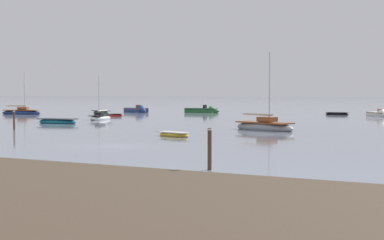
# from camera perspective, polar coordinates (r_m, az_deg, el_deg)

# --- Properties ---
(ground_plane) EXTENTS (800.00, 800.00, 0.00)m
(ground_plane) POSITION_cam_1_polar(r_m,az_deg,el_deg) (37.14, -7.71, -2.53)
(ground_plane) COLOR gray
(rowboat_moored_1) EXTENTS (3.24, 1.92, 0.48)m
(rowboat_moored_1) POSITION_cam_1_polar(r_m,az_deg,el_deg) (45.13, -1.76, -1.42)
(rowboat_moored_1) COLOR gold
(rowboat_moored_1) RESTS_ON ground
(rowboat_moored_2) EXTENTS (3.12, 2.93, 0.50)m
(rowboat_moored_2) POSITION_cam_1_polar(r_m,az_deg,el_deg) (83.69, -7.78, 0.45)
(rowboat_moored_2) COLOR red
(rowboat_moored_2) RESTS_ON ground
(motorboat_moored_0) EXTENTS (6.12, 4.58, 2.01)m
(motorboat_moored_0) POSITION_cam_1_polar(r_m,az_deg,el_deg) (99.36, -5.20, 0.89)
(motorboat_moored_0) COLOR navy
(motorboat_moored_0) RESTS_ON ground
(rowboat_moored_3) EXTENTS (3.50, 1.37, 0.54)m
(rowboat_moored_3) POSITION_cam_1_polar(r_m,az_deg,el_deg) (90.86, 13.83, 0.58)
(rowboat_moored_3) COLOR black
(rowboat_moored_3) RESTS_ON ground
(sailboat_moored_0) EXTENTS (2.57, 5.21, 5.59)m
(sailboat_moored_0) POSITION_cam_1_polar(r_m,az_deg,el_deg) (73.75, -8.82, 0.23)
(sailboat_moored_0) COLOR white
(sailboat_moored_0) RESTS_ON ground
(sailboat_moored_1) EXTENTS (6.76, 4.22, 7.25)m
(sailboat_moored_1) POSITION_cam_1_polar(r_m,az_deg,el_deg) (52.96, 7.01, -0.64)
(sailboat_moored_1) COLOR gray
(sailboat_moored_1) RESTS_ON ground
(motorboat_moored_1) EXTENTS (4.16, 5.08, 1.70)m
(motorboat_moored_1) POSITION_cam_1_polar(r_m,az_deg,el_deg) (86.34, 17.70, 0.48)
(motorboat_moored_1) COLOR white
(motorboat_moored_1) RESTS_ON ground
(rowboat_moored_4) EXTENTS (4.84, 1.98, 0.75)m
(rowboat_moored_4) POSITION_cam_1_polar(r_m,az_deg,el_deg) (65.59, -12.86, -0.15)
(rowboat_moored_4) COLOR #197084
(rowboat_moored_4) RESTS_ON ground
(rowboat_moored_7) EXTENTS (4.48, 3.16, 0.67)m
(rowboat_moored_7) POSITION_cam_1_polar(r_m,az_deg,el_deg) (95.08, -8.80, 0.74)
(rowboat_moored_7) COLOR #23602D
(rowboat_moored_7) RESTS_ON ground
(sailboat_moored_2) EXTENTS (6.36, 3.90, 6.82)m
(sailboat_moored_2) POSITION_cam_1_polar(r_m,az_deg,el_deg) (94.37, -16.16, 0.71)
(sailboat_moored_2) COLOR navy
(sailboat_moored_2) RESTS_ON ground
(motorboat_moored_2) EXTENTS (6.08, 2.30, 2.04)m
(motorboat_moored_2) POSITION_cam_1_polar(r_m,az_deg,el_deg) (97.96, 1.32, 0.88)
(motorboat_moored_2) COLOR #23602D
(motorboat_moored_2) RESTS_ON ground
(mooring_post_near) EXTENTS (0.22, 0.22, 1.92)m
(mooring_post_near) POSITION_cam_1_polar(r_m,az_deg,el_deg) (55.96, -16.81, -0.03)
(mooring_post_near) COLOR #513323
(mooring_post_near) RESTS_ON ground
(mooring_post_left) EXTENTS (0.22, 0.22, 2.02)m
(mooring_post_left) POSITION_cam_1_polar(r_m,az_deg,el_deg) (25.60, 1.71, -2.92)
(mooring_post_left) COLOR #4B3323
(mooring_post_left) RESTS_ON ground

